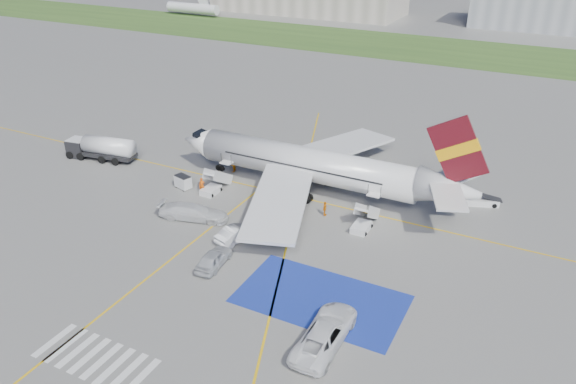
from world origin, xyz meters
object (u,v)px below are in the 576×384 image
at_px(airliner, 318,166).
at_px(fuel_tanker, 102,150).
at_px(van_white_b, 193,210).
at_px(van_white_a, 325,330).
at_px(belt_loader, 479,202).
at_px(car_silver_a, 214,259).
at_px(car_silver_b, 238,233).
at_px(gpu_cart, 183,183).

relative_size(airliner, fuel_tanker, 3.80).
bearing_deg(van_white_b, van_white_a, -132.71).
relative_size(airliner, belt_loader, 7.80).
bearing_deg(airliner, car_silver_a, -97.26).
height_order(fuel_tanker, van_white_a, fuel_tanker).
height_order(car_silver_a, car_silver_b, car_silver_a).
bearing_deg(van_white_b, belt_loader, -70.66).
height_order(gpu_cart, car_silver_b, gpu_cart).
xyz_separation_m(gpu_cart, car_silver_b, (11.85, -6.96, 0.06)).
bearing_deg(belt_loader, car_silver_b, -156.93).
relative_size(belt_loader, van_white_b, 0.84).
bearing_deg(car_silver_b, airliner, -85.91).
relative_size(car_silver_b, van_white_b, 0.85).
bearing_deg(car_silver_b, belt_loader, -120.72).
xyz_separation_m(fuel_tanker, van_white_a, (40.22, -18.67, -0.19)).
bearing_deg(belt_loader, van_white_b, -166.90).
bearing_deg(car_silver_a, gpu_cart, -49.62).
relative_size(fuel_tanker, belt_loader, 2.05).
height_order(airliner, van_white_b, airliner).
bearing_deg(belt_loader, car_silver_a, -149.58).
xyz_separation_m(car_silver_a, van_white_a, (13.24, -4.67, 0.36)).
bearing_deg(car_silver_a, van_white_a, 154.86).
bearing_deg(fuel_tanker, gpu_cart, -17.36).
relative_size(car_silver_b, van_white_a, 0.77).
relative_size(belt_loader, car_silver_a, 1.00).
bearing_deg(fuel_tanker, van_white_a, -34.04).
distance_m(fuel_tanker, van_white_b, 21.48).
height_order(airliner, fuel_tanker, airliner).
height_order(airliner, van_white_a, airliner).
relative_size(fuel_tanker, van_white_a, 1.56).
bearing_deg(van_white_b, fuel_tanker, 55.41).
bearing_deg(airliner, van_white_a, -64.25).
xyz_separation_m(gpu_cart, belt_loader, (31.82, 11.78, -0.39)).
xyz_separation_m(car_silver_b, van_white_b, (-6.40, 1.48, 0.31)).
distance_m(gpu_cart, car_silver_b, 13.75).
relative_size(gpu_cart, van_white_a, 0.35).
bearing_deg(gpu_cart, fuel_tanker, -172.27).
height_order(car_silver_a, van_white_b, van_white_b).
xyz_separation_m(fuel_tanker, car_silver_a, (26.98, -14.00, -0.55)).
height_order(fuel_tanker, car_silver_a, fuel_tanker).
xyz_separation_m(airliner, car_silver_b, (-2.78, -13.10, -2.60)).
relative_size(gpu_cart, belt_loader, 0.47).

